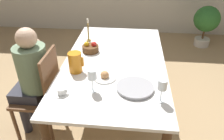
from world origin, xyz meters
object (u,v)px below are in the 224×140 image
chair_person_side (42,93)px  serving_tray (135,88)px  teacup_near_person (62,92)px  potted_plant (206,21)px  bread_plate (105,76)px  candlestick_tall (88,33)px  red_pitcher (75,62)px  person_seated (31,74)px  wine_glass_juice (92,76)px  wine_glass_water (162,86)px  fruit_bowl (90,48)px

chair_person_side → serving_tray: (0.92, -0.16, 0.25)m
chair_person_side → teacup_near_person: chair_person_side is taller
potted_plant → bread_plate: bearing=-122.9°
chair_person_side → candlestick_tall: candlestick_tall is taller
potted_plant → serving_tray: bearing=-116.9°
red_pitcher → bread_plate: bearing=-17.7°
chair_person_side → potted_plant: (2.24, 2.44, -0.01)m
teacup_near_person → potted_plant: teacup_near_person is taller
candlestick_tall → red_pitcher: bearing=-88.9°
person_seated → candlestick_tall: (0.43, 0.76, 0.15)m
person_seated → red_pitcher: bearing=-84.8°
wine_glass_juice → bread_plate: (0.08, 0.20, -0.13)m
candlestick_tall → potted_plant: (1.91, 1.65, -0.35)m
wine_glass_water → serving_tray: bearing=146.6°
person_seated → fruit_bowl: bearing=-46.9°
person_seated → serving_tray: person_seated is taller
teacup_near_person → serving_tray: (0.60, 0.13, -0.01)m
wine_glass_water → candlestick_tall: (-0.79, 1.09, -0.04)m
fruit_bowl → bread_plate: bearing=-66.3°
wine_glass_water → fruit_bowl: (-0.71, 0.80, -0.10)m
wine_glass_juice → fruit_bowl: size_ratio=1.12×
candlestick_tall → potted_plant: 2.55m
red_pitcher → fruit_bowl: 0.44m
red_pitcher → teacup_near_person: bearing=-94.6°
chair_person_side → wine_glass_juice: bearing=-111.1°
serving_tray → candlestick_tall: bearing=121.5°
chair_person_side → red_pitcher: size_ratio=4.82×
wine_glass_juice → teacup_near_person: 0.29m
person_seated → serving_tray: bearing=-100.8°
serving_tray → fruit_bowl: size_ratio=1.75×
bread_plate → wine_glass_juice: bearing=-111.0°
teacup_near_person → serving_tray: teacup_near_person is taller
bread_plate → potted_plant: size_ratio=0.26×
red_pitcher → wine_glass_water: 0.86m
red_pitcher → fruit_bowl: size_ratio=1.08×
fruit_bowl → candlestick_tall: size_ratio=0.65×
wine_glass_juice → serving_tray: 0.38m
chair_person_side → teacup_near_person: (0.32, -0.29, 0.26)m
teacup_near_person → fruit_bowl: bearing=83.4°
chair_person_side → wine_glass_water: chair_person_side is taller
serving_tray → potted_plant: size_ratio=0.41×
red_pitcher → candlestick_tall: candlestick_tall is taller
wine_glass_water → fruit_bowl: bearing=131.6°
bread_plate → wine_glass_water: bearing=-29.7°
potted_plant → candlestick_tall: bearing=-139.1°
bread_plate → serving_tray: bearing=-26.9°
chair_person_side → fruit_bowl: bearing=-39.4°
chair_person_side → person_seated: 0.22m
wine_glass_juice → wine_glass_water: bearing=-7.9°
wine_glass_juice → bread_plate: wine_glass_juice is taller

